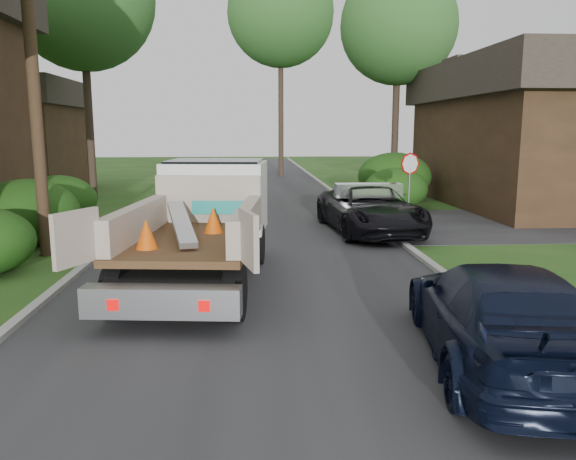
{
  "coord_description": "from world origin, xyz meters",
  "views": [
    {
      "loc": [
        -0.18,
        -9.67,
        3.21
      ],
      "look_at": [
        0.58,
        1.61,
        1.2
      ],
      "focal_mm": 35.0,
      "sensor_mm": 36.0,
      "label": 1
    }
  ],
  "objects_px": {
    "house_right": "(556,131)",
    "flatbed_truck": "(207,214)",
    "stop_sign": "(410,173)",
    "black_pickup": "(370,209)",
    "navy_suv": "(500,315)",
    "house_left_far": "(3,133)",
    "tree_center_far": "(281,13)",
    "tree_right_far": "(399,26)",
    "utility_pole": "(31,49)"
  },
  "relations": [
    {
      "from": "house_right",
      "to": "flatbed_truck",
      "type": "distance_m",
      "value": 18.08
    },
    {
      "from": "stop_sign",
      "to": "house_right",
      "type": "xyz_separation_m",
      "value": [
        7.8,
        5.0,
        1.38
      ]
    },
    {
      "from": "house_right",
      "to": "black_pickup",
      "type": "distance_m",
      "value": 11.56
    },
    {
      "from": "flatbed_truck",
      "to": "navy_suv",
      "type": "distance_m",
      "value": 6.98
    },
    {
      "from": "house_left_far",
      "to": "house_right",
      "type": "bearing_deg",
      "value": -16.8
    },
    {
      "from": "tree_center_far",
      "to": "black_pickup",
      "type": "bearing_deg",
      "value": -85.89
    },
    {
      "from": "tree_right_far",
      "to": "house_left_far",
      "type": "bearing_deg",
      "value": 174.56
    },
    {
      "from": "stop_sign",
      "to": "tree_right_far",
      "type": "relative_size",
      "value": 0.22
    },
    {
      "from": "tree_center_far",
      "to": "black_pickup",
      "type": "xyz_separation_m",
      "value": [
        1.6,
        -22.27,
        -10.23
      ]
    },
    {
      "from": "utility_pole",
      "to": "flatbed_truck",
      "type": "relative_size",
      "value": 1.46
    },
    {
      "from": "house_right",
      "to": "black_pickup",
      "type": "bearing_deg",
      "value": -146.28
    },
    {
      "from": "tree_center_far",
      "to": "flatbed_truck",
      "type": "height_order",
      "value": "tree_center_far"
    },
    {
      "from": "tree_right_far",
      "to": "tree_center_far",
      "type": "relative_size",
      "value": 0.79
    },
    {
      "from": "house_left_far",
      "to": "tree_center_far",
      "type": "height_order",
      "value": "tree_center_far"
    },
    {
      "from": "stop_sign",
      "to": "tree_center_far",
      "type": "relative_size",
      "value": 0.17
    },
    {
      "from": "house_left_far",
      "to": "tree_right_far",
      "type": "xyz_separation_m",
      "value": [
        21.0,
        -2.0,
        5.43
      ]
    },
    {
      "from": "tree_right_far",
      "to": "black_pickup",
      "type": "relative_size",
      "value": 2.13
    },
    {
      "from": "flatbed_truck",
      "to": "black_pickup",
      "type": "distance_m",
      "value": 6.8
    },
    {
      "from": "black_pickup",
      "to": "navy_suv",
      "type": "relative_size",
      "value": 1.09
    },
    {
      "from": "stop_sign",
      "to": "black_pickup",
      "type": "distance_m",
      "value": 2.29
    },
    {
      "from": "tree_center_far",
      "to": "house_right",
      "type": "bearing_deg",
      "value": -55.49
    },
    {
      "from": "utility_pole",
      "to": "flatbed_truck",
      "type": "bearing_deg",
      "value": -25.71
    },
    {
      "from": "stop_sign",
      "to": "utility_pole",
      "type": "xyz_separation_m",
      "value": [
        -10.68,
        -4.02,
        3.4
      ]
    },
    {
      "from": "stop_sign",
      "to": "house_right",
      "type": "relative_size",
      "value": 0.19
    },
    {
      "from": "navy_suv",
      "to": "tree_right_far",
      "type": "bearing_deg",
      "value": -91.88
    },
    {
      "from": "black_pickup",
      "to": "navy_suv",
      "type": "bearing_deg",
      "value": -97.35
    },
    {
      "from": "stop_sign",
      "to": "house_left_far",
      "type": "height_order",
      "value": "house_left_far"
    },
    {
      "from": "navy_suv",
      "to": "house_right",
      "type": "bearing_deg",
      "value": -111.77
    },
    {
      "from": "house_left_far",
      "to": "black_pickup",
      "type": "bearing_deg",
      "value": -39.85
    },
    {
      "from": "utility_pole",
      "to": "house_left_far",
      "type": "distance_m",
      "value": 18.93
    },
    {
      "from": "black_pickup",
      "to": "navy_suv",
      "type": "xyz_separation_m",
      "value": [
        -0.38,
        -10.23,
        -0.03
      ]
    },
    {
      "from": "stop_sign",
      "to": "flatbed_truck",
      "type": "relative_size",
      "value": 0.36
    },
    {
      "from": "utility_pole",
      "to": "stop_sign",
      "type": "bearing_deg",
      "value": 20.62
    },
    {
      "from": "tree_center_far",
      "to": "utility_pole",
      "type": "bearing_deg",
      "value": -106.65
    },
    {
      "from": "utility_pole",
      "to": "black_pickup",
      "type": "distance_m",
      "value": 10.47
    },
    {
      "from": "house_left_far",
      "to": "stop_sign",
      "type": "bearing_deg",
      "value": -34.81
    },
    {
      "from": "stop_sign",
      "to": "house_right",
      "type": "distance_m",
      "value": 9.37
    },
    {
      "from": "house_left_far",
      "to": "tree_center_far",
      "type": "bearing_deg",
      "value": 27.3
    },
    {
      "from": "utility_pole",
      "to": "navy_suv",
      "type": "distance_m",
      "value": 12.31
    },
    {
      "from": "house_right",
      "to": "tree_center_far",
      "type": "xyz_separation_m",
      "value": [
        -11.0,
        16.0,
        7.82
      ]
    },
    {
      "from": "tree_center_far",
      "to": "navy_suv",
      "type": "bearing_deg",
      "value": -87.84
    },
    {
      "from": "house_left_far",
      "to": "tree_center_far",
      "type": "distance_m",
      "value": 19.16
    },
    {
      "from": "tree_right_far",
      "to": "flatbed_truck",
      "type": "bearing_deg",
      "value": -116.83
    },
    {
      "from": "stop_sign",
      "to": "navy_suv",
      "type": "relative_size",
      "value": 0.5
    },
    {
      "from": "house_right",
      "to": "navy_suv",
      "type": "distance_m",
      "value": 19.33
    },
    {
      "from": "tree_right_far",
      "to": "flatbed_truck",
      "type": "xyz_separation_m",
      "value": [
        -8.65,
        -17.1,
        -7.12
      ]
    },
    {
      "from": "utility_pole",
      "to": "flatbed_truck",
      "type": "height_order",
      "value": "utility_pole"
    },
    {
      "from": "tree_center_far",
      "to": "flatbed_truck",
      "type": "xyz_separation_m",
      "value": [
        -3.15,
        -27.1,
        -9.62
      ]
    },
    {
      "from": "flatbed_truck",
      "to": "stop_sign",
      "type": "bearing_deg",
      "value": 49.83
    },
    {
      "from": "black_pickup",
      "to": "navy_suv",
      "type": "distance_m",
      "value": 10.23
    }
  ]
}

